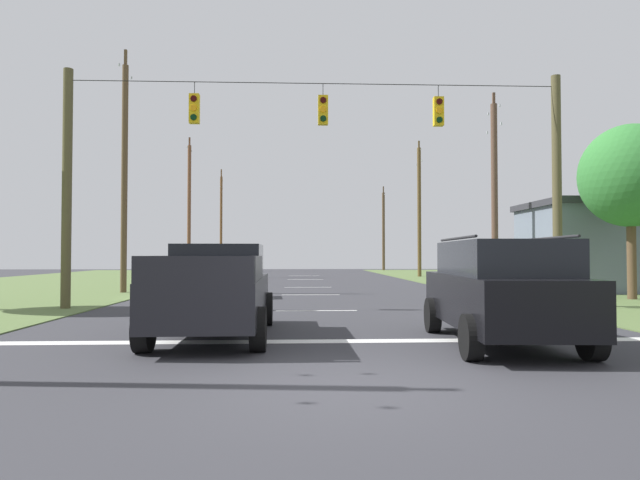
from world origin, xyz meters
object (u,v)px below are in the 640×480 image
at_px(utility_pole_far_right, 419,208).
at_px(utility_pole_far_left, 124,174).
at_px(suv_black, 500,289).
at_px(utility_pole_mid_right, 494,192).
at_px(utility_pole_near_left, 383,230).
at_px(overhead_signal_span, 317,177).
at_px(utility_pole_distant_left, 221,220).
at_px(pickup_truck, 216,290).
at_px(tree_roadside_far_right, 630,176).
at_px(distant_car_crossing_white, 203,278).
at_px(utility_pole_distant_right, 189,209).

bearing_deg(utility_pole_far_right, utility_pole_far_left, -134.65).
height_order(utility_pole_far_right, utility_pole_far_left, utility_pole_far_left).
bearing_deg(suv_black, utility_pole_mid_right, 70.17).
bearing_deg(utility_pole_far_right, utility_pole_mid_right, -90.59).
height_order(utility_pole_near_left, utility_pole_far_left, utility_pole_far_left).
distance_m(overhead_signal_span, utility_pole_distant_left, 42.29).
height_order(utility_pole_far_left, utility_pole_distant_left, utility_pole_far_left).
relative_size(pickup_truck, tree_roadside_far_right, 0.80).
height_order(distant_car_crossing_white, utility_pole_far_right, utility_pole_far_right).
relative_size(utility_pole_far_right, utility_pole_far_left, 0.97).
xyz_separation_m(suv_black, tree_roadside_far_right, (8.93, 10.12, 3.69)).
distance_m(utility_pole_near_left, tree_roadside_far_right, 40.39).
relative_size(utility_pole_mid_right, utility_pole_far_left, 0.86).
bearing_deg(utility_pole_distant_right, utility_pole_distant_left, 89.47).
relative_size(utility_pole_near_left, utility_pole_distant_right, 0.87).
distance_m(distant_car_crossing_white, utility_pole_far_left, 6.83).
xyz_separation_m(utility_pole_mid_right, utility_pole_far_right, (0.17, 16.97, 0.64)).
bearing_deg(utility_pole_distant_right, tree_roadside_far_right, -46.09).
relative_size(suv_black, utility_pole_distant_left, 0.45).
height_order(overhead_signal_span, utility_pole_near_left, utility_pole_near_left).
relative_size(distant_car_crossing_white, utility_pole_distant_right, 0.41).
xyz_separation_m(distant_car_crossing_white, utility_pole_near_left, (13.43, 38.63, 3.71)).
bearing_deg(utility_pole_mid_right, utility_pole_far_left, -177.58).
relative_size(suv_black, utility_pole_distant_right, 0.45).
relative_size(pickup_truck, utility_pole_distant_right, 0.50).
bearing_deg(utility_pole_near_left, utility_pole_mid_right, -90.29).
xyz_separation_m(suv_black, utility_pole_near_left, (5.77, 50.38, 3.43)).
bearing_deg(distant_car_crossing_white, tree_roadside_far_right, -5.64).
bearing_deg(utility_pole_distant_right, suv_black, -69.19).
xyz_separation_m(utility_pole_far_right, utility_pole_near_left, (0.00, 17.92, -0.90)).
xyz_separation_m(overhead_signal_span, utility_pole_distant_right, (-8.93, 24.69, 1.03)).
bearing_deg(utility_pole_distant_right, utility_pole_near_left, 45.63).
xyz_separation_m(utility_pole_mid_right, utility_pole_distant_left, (-17.61, 33.20, 0.68)).
distance_m(utility_pole_near_left, utility_pole_far_left, 39.69).
distance_m(pickup_truck, distant_car_crossing_white, 10.60).
bearing_deg(utility_pole_far_right, distant_car_crossing_white, -122.96).
distance_m(utility_pole_far_left, utility_pole_distant_left, 33.93).
distance_m(suv_black, utility_pole_distant_left, 50.35).
xyz_separation_m(pickup_truck, utility_pole_distant_left, (-6.41, 47.34, 4.47)).
height_order(suv_black, utility_pole_far_right, utility_pole_far_right).
distance_m(pickup_truck, utility_pole_near_left, 50.45).
bearing_deg(tree_roadside_far_right, utility_pole_far_right, 98.06).
relative_size(overhead_signal_span, utility_pole_mid_right, 1.70).
distance_m(overhead_signal_span, distant_car_crossing_white, 7.13).
xyz_separation_m(utility_pole_distant_left, tree_roadside_far_right, (20.95, -38.58, -0.68)).
bearing_deg(utility_pole_distant_left, suv_black, -76.13).
relative_size(distant_car_crossing_white, utility_pole_far_right, 0.41).
relative_size(pickup_truck, utility_pole_distant_left, 0.50).
xyz_separation_m(utility_pole_mid_right, utility_pole_near_left, (0.18, 34.89, -0.26)).
relative_size(utility_pole_far_right, utility_pole_near_left, 1.15).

